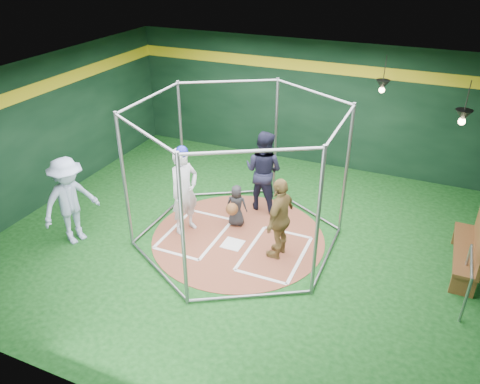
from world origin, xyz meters
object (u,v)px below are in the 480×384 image
at_px(visitor_leopard, 280,218).
at_px(umpire, 264,171).
at_px(dugout_bench, 472,245).
at_px(batter_figure, 184,190).

distance_m(visitor_leopard, umpire, 1.97).
bearing_deg(dugout_bench, visitor_leopard, -164.12).
bearing_deg(batter_figure, visitor_leopard, -1.48).
distance_m(batter_figure, umpire, 2.04).
relative_size(batter_figure, dugout_bench, 1.06).
bearing_deg(visitor_leopard, batter_figure, -84.45).
xyz_separation_m(batter_figure, dugout_bench, (5.83, 0.97, -0.45)).
distance_m(visitor_leopard, dugout_bench, 3.77).
height_order(batter_figure, umpire, batter_figure).
bearing_deg(visitor_leopard, umpire, -142.29).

